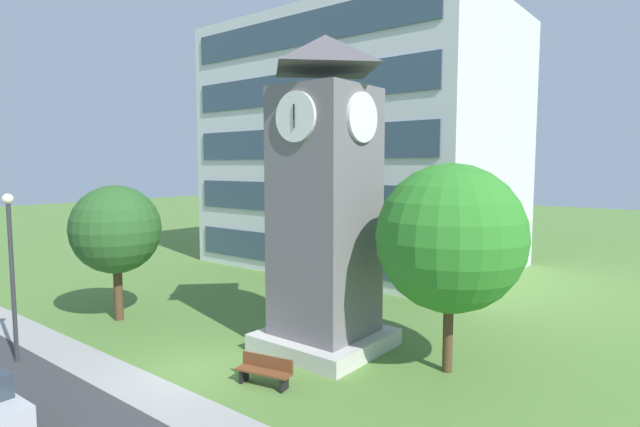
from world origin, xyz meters
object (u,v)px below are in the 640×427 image
street_lamp (11,258)px  tree_near_tower (450,238)px  clock_tower (325,211)px  park_bench (265,371)px  tree_by_building (116,230)px

street_lamp → tree_near_tower: 14.59m
clock_tower → park_bench: 5.92m
street_lamp → tree_near_tower: bearing=35.2°
street_lamp → tree_near_tower: (11.90, 8.41, 0.81)m
park_bench → street_lamp: street_lamp is taller
park_bench → tree_near_tower: size_ratio=0.27×
street_lamp → tree_by_building: 5.00m
park_bench → tree_near_tower: bearing=48.6°
tree_by_building → clock_tower: bearing=17.9°
tree_near_tower → clock_tower: bearing=-170.3°
clock_tower → park_bench: bearing=-81.6°
park_bench → tree_by_building: 10.28m
park_bench → tree_near_tower: (3.93, 4.45, 3.94)m
clock_tower → tree_near_tower: 4.58m
street_lamp → park_bench: bearing=26.4°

